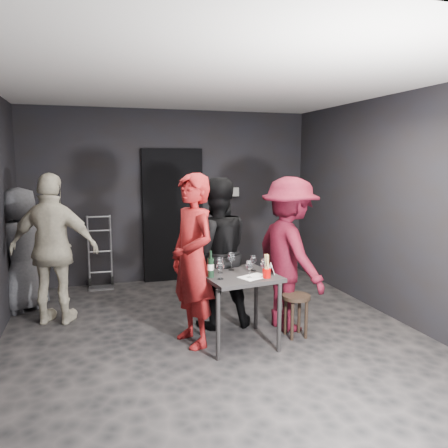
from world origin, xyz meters
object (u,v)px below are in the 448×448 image
object	(u,v)px
tasting_table	(239,283)
server_red	(192,244)
hand_truck	(101,274)
bystander_grey	(21,246)
breadstick_cup	(267,266)
man_maroon	(289,242)
woman_black	(216,242)
bystander_cream	(53,235)
stool	(296,305)
wine_bottle	(211,267)

from	to	relation	value
tasting_table	server_red	size ratio (longest dim) A/B	0.35
hand_truck	bystander_grey	xyz separation A→B (m)	(-0.97, -0.76, 0.64)
server_red	breadstick_cup	xyz separation A→B (m)	(0.68, -0.35, -0.21)
tasting_table	man_maroon	world-z (taller)	man_maroon
woman_black	bystander_grey	world-z (taller)	woman_black
hand_truck	bystander_cream	bearing A→B (deg)	-108.57
tasting_table	stool	size ratio (longest dim) A/B	1.60
tasting_table	bystander_grey	bearing A→B (deg)	142.28
tasting_table	man_maroon	size ratio (longest dim) A/B	0.37
breadstick_cup	tasting_table	bearing A→B (deg)	137.01
server_red	wine_bottle	world-z (taller)	server_red
wine_bottle	breadstick_cup	world-z (taller)	wine_bottle
stool	breadstick_cup	world-z (taller)	breadstick_cup
hand_truck	breadstick_cup	distance (m)	3.23
hand_truck	woman_black	distance (m)	2.47
tasting_table	woman_black	distance (m)	0.67
woman_black	bystander_cream	bearing A→B (deg)	-16.61
server_red	woman_black	bearing A→B (deg)	122.45
hand_truck	server_red	distance (m)	2.70
man_maroon	bystander_grey	size ratio (longest dim) A/B	1.20
hand_truck	breadstick_cup	bearing A→B (deg)	-57.35
woman_black	wine_bottle	xyz separation A→B (m)	(-0.23, -0.59, -0.14)
server_red	woman_black	distance (m)	0.57
tasting_table	bystander_grey	distance (m)	2.92
bystander_grey	breadstick_cup	distance (m)	3.22
tasting_table	bystander_cream	size ratio (longest dim) A/B	0.36
server_red	breadstick_cup	world-z (taller)	server_red
wine_bottle	tasting_table	bearing A→B (deg)	5.24
man_maroon	bystander_cream	world-z (taller)	bystander_cream
hand_truck	man_maroon	world-z (taller)	man_maroon
hand_truck	stool	distance (m)	3.25
server_red	bystander_grey	size ratio (longest dim) A/B	1.27
tasting_table	stool	world-z (taller)	tasting_table
hand_truck	woman_black	xyz separation A→B (m)	(1.25, -1.98, 0.79)
tasting_table	breadstick_cup	bearing A→B (deg)	-42.99
woman_black	wine_bottle	distance (m)	0.65
man_maroon	wine_bottle	xyz separation A→B (m)	(-0.99, -0.27, -0.15)
breadstick_cup	man_maroon	bearing A→B (deg)	44.22
bystander_cream	wine_bottle	size ratio (longest dim) A/B	7.67
woman_black	wine_bottle	size ratio (longest dim) A/B	7.23
hand_truck	bystander_cream	distance (m)	1.68
bystander_cream	tasting_table	bearing A→B (deg)	166.23
bystander_cream	wine_bottle	world-z (taller)	bystander_cream
wine_bottle	breadstick_cup	bearing A→B (deg)	-18.60
stool	bystander_grey	world-z (taller)	bystander_grey
man_maroon	bystander_cream	xyz separation A→B (m)	(-2.56, 0.96, 0.05)
tasting_table	man_maroon	distance (m)	0.81
man_maroon	wine_bottle	bearing A→B (deg)	96.56
hand_truck	breadstick_cup	xyz separation A→B (m)	(1.56, -2.75, 0.66)
wine_bottle	bystander_grey	bearing A→B (deg)	137.77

